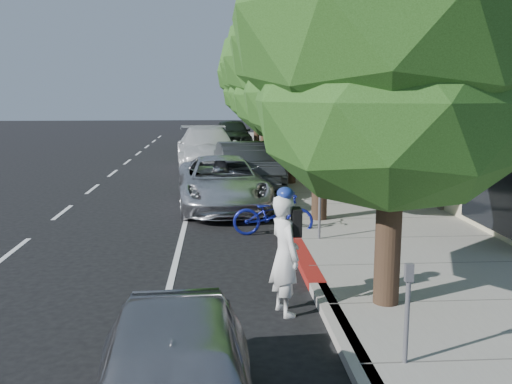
{
  "coord_description": "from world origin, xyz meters",
  "views": [
    {
      "loc": [
        -1.71,
        -10.39,
        3.43
      ],
      "look_at": [
        -0.92,
        1.36,
        1.35
      ],
      "focal_mm": 40.0,
      "sensor_mm": 36.0,
      "label": 1
    }
  ],
  "objects": [
    {
      "name": "ground",
      "position": [
        0.0,
        0.0,
        0.0
      ],
      "size": [
        120.0,
        120.0,
        0.0
      ],
      "primitive_type": "plane",
      "color": "black",
      "rests_on": "ground"
    },
    {
      "name": "sidewalk",
      "position": [
        2.3,
        8.0,
        0.07
      ],
      "size": [
        4.6,
        56.0,
        0.15
      ],
      "primitive_type": "cube",
      "color": "gray",
      "rests_on": "ground"
    },
    {
      "name": "curb",
      "position": [
        0.0,
        8.0,
        0.07
      ],
      "size": [
        0.3,
        56.0,
        0.15
      ],
      "primitive_type": "cube",
      "color": "#9E998E",
      "rests_on": "ground"
    },
    {
      "name": "curb_red_segment",
      "position": [
        0.0,
        1.0,
        0.07
      ],
      "size": [
        0.32,
        4.0,
        0.15
      ],
      "primitive_type": "cube",
      "color": "maroon",
      "rests_on": "ground"
    },
    {
      "name": "storefront_building",
      "position": [
        9.6,
        18.0,
        3.5
      ],
      "size": [
        10.0,
        36.0,
        7.0
      ],
      "primitive_type": "cube",
      "color": "beige",
      "rests_on": "ground"
    },
    {
      "name": "street_tree_0",
      "position": [
        0.9,
        -2.0,
        4.43
      ],
      "size": [
        4.98,
        4.98,
        7.35
      ],
      "color": "black",
      "rests_on": "ground"
    },
    {
      "name": "street_tree_1",
      "position": [
        0.9,
        4.0,
        4.58
      ],
      "size": [
        4.79,
        4.79,
        7.5
      ],
      "color": "black",
      "rests_on": "ground"
    },
    {
      "name": "street_tree_2",
      "position": [
        0.9,
        10.0,
        4.48
      ],
      "size": [
        5.03,
        5.03,
        7.43
      ],
      "color": "black",
      "rests_on": "ground"
    },
    {
      "name": "street_tree_3",
      "position": [
        0.9,
        16.0,
        4.56
      ],
      "size": [
        5.22,
        5.22,
        7.6
      ],
      "color": "black",
      "rests_on": "ground"
    },
    {
      "name": "street_tree_4",
      "position": [
        0.9,
        22.0,
        5.03
      ],
      "size": [
        5.14,
        5.14,
        8.19
      ],
      "color": "black",
      "rests_on": "ground"
    },
    {
      "name": "street_tree_5",
      "position": [
        0.9,
        28.0,
        4.61
      ],
      "size": [
        5.48,
        5.48,
        7.74
      ],
      "color": "black",
      "rests_on": "ground"
    },
    {
      "name": "cyclist",
      "position": [
        -0.7,
        -1.96,
        0.95
      ],
      "size": [
        0.65,
        0.8,
        1.89
      ],
      "primitive_type": "imported",
      "rotation": [
        0.0,
        0.0,
        1.89
      ],
      "color": "white",
      "rests_on": "ground"
    },
    {
      "name": "bicycle",
      "position": [
        -0.4,
        3.0,
        0.51
      ],
      "size": [
        1.96,
        0.74,
        1.02
      ],
      "primitive_type": "imported",
      "rotation": [
        0.0,
        0.0,
        1.54
      ],
      "color": "navy",
      "rests_on": "ground"
    },
    {
      "name": "silver_suv",
      "position": [
        -1.61,
        6.39,
        0.76
      ],
      "size": [
        2.93,
        5.64,
        1.52
      ],
      "primitive_type": "imported",
      "rotation": [
        0.0,
        0.0,
        0.08
      ],
      "color": "silver",
      "rests_on": "ground"
    },
    {
      "name": "dark_sedan",
      "position": [
        -0.73,
        9.07,
        0.85
      ],
      "size": [
        2.32,
        5.3,
        1.69
      ],
      "primitive_type": "imported",
      "rotation": [
        0.0,
        0.0,
        0.11
      ],
      "color": "#212527",
      "rests_on": "ground"
    },
    {
      "name": "white_pickup",
      "position": [
        -2.2,
        15.0,
        0.93
      ],
      "size": [
        3.1,
        6.58,
        1.85
      ],
      "primitive_type": "imported",
      "rotation": [
        0.0,
        0.0,
        0.08
      ],
      "color": "silver",
      "rests_on": "ground"
    },
    {
      "name": "dark_suv_far",
      "position": [
        -0.82,
        24.83,
        0.88
      ],
      "size": [
        2.47,
        5.32,
        1.76
      ],
      "primitive_type": "imported",
      "rotation": [
        0.0,
        0.0,
        0.08
      ],
      "color": "black",
      "rests_on": "ground"
    },
    {
      "name": "pedestrian",
      "position": [
        2.91,
        11.03,
        1.0
      ],
      "size": [
        0.85,
        0.67,
        1.7
      ],
      "primitive_type": "imported",
      "rotation": [
        0.0,
        0.0,
        3.18
      ],
      "color": "black",
      "rests_on": "sidewalk"
    }
  ]
}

